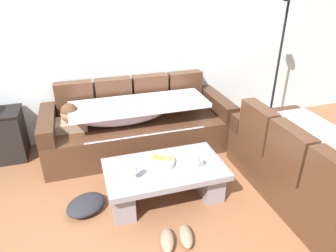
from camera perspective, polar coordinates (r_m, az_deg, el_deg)
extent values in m
plane|color=brown|center=(2.87, -0.08, -20.22)|extent=(14.00, 14.00, 0.00)
cube|color=silver|center=(4.13, -9.24, 15.98)|extent=(9.00, 0.10, 2.70)
cube|color=#492C1B|center=(4.01, -5.39, -1.48)|extent=(2.39, 0.92, 0.42)
cube|color=#492C1B|center=(4.12, -17.27, 4.90)|extent=(0.48, 0.16, 0.46)
cube|color=#492C1B|center=(4.14, -10.24, 5.81)|extent=(0.48, 0.16, 0.46)
cube|color=#492C1B|center=(4.22, -3.36, 6.62)|extent=(0.48, 0.16, 0.46)
cube|color=#492C1B|center=(4.36, 3.18, 7.30)|extent=(0.48, 0.16, 0.46)
cube|color=#3A2316|center=(3.84, -21.95, 0.40)|extent=(0.18, 0.92, 0.20)
cube|color=#3A2316|center=(4.21, 9.34, 4.36)|extent=(0.18, 0.92, 0.20)
cube|color=gray|center=(3.83, -17.86, 0.27)|extent=(0.36, 0.28, 0.11)
sphere|color=#936B4C|center=(3.73, -18.19, 2.21)|extent=(0.21, 0.21, 0.21)
sphere|color=#4C331E|center=(3.71, -18.25, 2.63)|extent=(0.20, 0.20, 0.20)
ellipsoid|color=silver|center=(3.78, -8.67, 2.41)|extent=(1.10, 0.44, 0.28)
cube|color=silver|center=(3.76, -5.46, 4.10)|extent=(1.70, 0.60, 0.05)
cube|color=silver|center=(3.62, -3.92, -4.33)|extent=(1.44, 0.04, 0.38)
cube|color=#492C1B|center=(3.44, 25.88, -9.58)|extent=(0.92, 1.95, 0.42)
cube|color=#492C1B|center=(2.67, 28.98, -9.88)|extent=(0.16, 0.50, 0.46)
cube|color=#492C1B|center=(2.99, 22.09, -4.43)|extent=(0.16, 0.50, 0.46)
cube|color=#492C1B|center=(3.35, 16.69, -0.04)|extent=(0.16, 0.50, 0.46)
cube|color=#3A2316|center=(3.87, 18.38, 1.25)|extent=(0.92, 0.18, 0.20)
ellipsoid|color=white|center=(3.30, 27.69, -4.39)|extent=(0.44, 1.03, 0.28)
cube|color=white|center=(3.27, 28.35, -2.84)|extent=(0.60, 1.47, 0.05)
cube|color=gray|center=(3.05, -0.62, -8.22)|extent=(1.20, 0.68, 0.06)
cube|color=gray|center=(3.09, -9.00, -12.45)|extent=(0.20, 0.54, 0.32)
cube|color=gray|center=(3.30, 7.19, -9.51)|extent=(0.20, 0.54, 0.32)
cylinder|color=silver|center=(3.05, -1.36, -6.78)|extent=(0.28, 0.28, 0.07)
sphere|color=orange|center=(3.03, -1.33, -6.39)|extent=(0.08, 0.08, 0.08)
sphere|color=orange|center=(3.06, -2.54, -6.10)|extent=(0.08, 0.08, 0.08)
sphere|color=gold|center=(3.03, 0.24, -6.47)|extent=(0.08, 0.08, 0.08)
cylinder|color=silver|center=(2.88, -6.47, -9.98)|extent=(0.06, 0.06, 0.01)
cylinder|color=silver|center=(2.86, -6.51, -9.33)|extent=(0.01, 0.01, 0.07)
cylinder|color=silver|center=(2.81, -6.59, -8.01)|extent=(0.07, 0.07, 0.08)
cylinder|color=silver|center=(3.01, 5.38, -8.16)|extent=(0.06, 0.06, 0.01)
cylinder|color=silver|center=(2.98, 5.42, -7.52)|extent=(0.01, 0.01, 0.07)
cylinder|color=silver|center=(2.94, 5.48, -6.23)|extent=(0.07, 0.07, 0.08)
cube|color=white|center=(3.08, 4.18, -7.14)|extent=(0.34, 0.29, 0.01)
cylinder|color=black|center=(4.86, 18.42, -0.20)|extent=(0.28, 0.28, 0.02)
cylinder|color=black|center=(4.54, 20.07, 10.10)|extent=(0.03, 0.03, 1.80)
ellipsoid|color=#8C7259|center=(2.78, -0.14, -20.91)|extent=(0.18, 0.29, 0.09)
ellipsoid|color=#8C7259|center=(2.81, 3.41, -20.16)|extent=(0.16, 0.29, 0.09)
ellipsoid|color=#232328|center=(3.18, -15.33, -14.24)|extent=(0.51, 0.49, 0.12)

